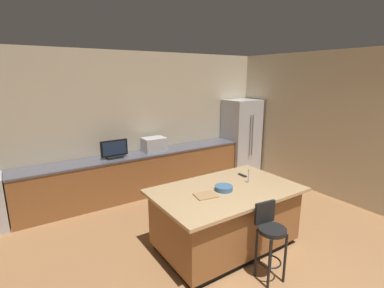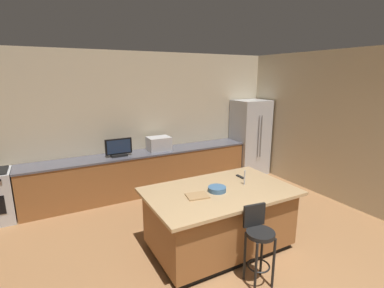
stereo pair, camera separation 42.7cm
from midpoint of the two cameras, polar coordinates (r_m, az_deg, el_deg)
wall_back at (r=6.29m, az=-13.92°, el=4.09°), size 7.04×0.12×2.98m
wall_right at (r=6.46m, az=23.59°, el=3.59°), size 0.12×5.20×2.98m
counter_back at (r=6.19m, az=-12.39°, el=-5.93°), size 4.80×0.62×0.90m
kitchen_island at (r=4.31m, az=3.82°, el=-14.51°), size 2.09×1.31×0.91m
refrigerator at (r=7.44m, az=8.21°, el=1.51°), size 0.83×0.74×1.89m
microwave at (r=6.15m, az=-9.63°, el=-0.12°), size 0.48×0.36×0.30m
tv_monitor at (r=5.81m, az=-17.41°, el=-1.18°), size 0.53×0.16×0.37m
sink_faucet_back at (r=6.17m, az=-11.67°, el=-0.44°), size 0.02×0.02×0.24m
sink_faucet_island at (r=4.34m, az=8.55°, el=-6.40°), size 0.02×0.02×0.22m
bar_stool_center at (r=3.71m, az=12.08°, el=-17.56°), size 0.34×0.36×0.98m
fruit_bowl at (r=4.05m, az=3.38°, el=-8.89°), size 0.26×0.26×0.07m
tv_remote at (r=4.65m, az=7.49°, el=-6.28°), size 0.05×0.17×0.02m
cutting_board at (r=3.87m, az=-0.42°, el=-10.36°), size 0.32×0.28×0.02m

